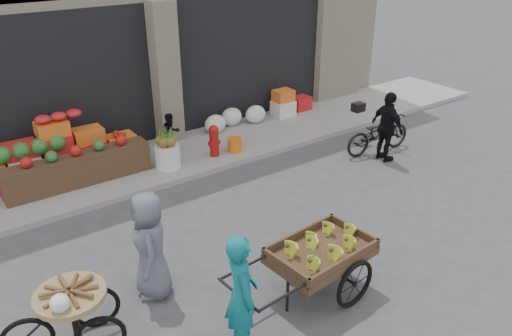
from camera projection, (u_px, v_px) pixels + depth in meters
ground at (308, 239)px, 8.27m from camera, size 80.00×80.00×0.00m
sidewalk at (189, 153)px, 11.24m from camera, size 18.00×2.20×0.12m
fruit_display at (70, 150)px, 9.88m from camera, size 3.10×1.12×1.24m
pineapple_bin at (168, 156)px, 10.35m from camera, size 0.52×0.52×0.50m
fire_hydrant at (214, 139)px, 10.83m from camera, size 0.22×0.22×0.71m
orange_bucket at (235, 145)px, 11.16m from camera, size 0.32×0.32×0.30m
right_bay_goods at (266, 109)px, 12.90m from camera, size 3.35×0.60×0.70m
seated_person at (171, 134)px, 10.90m from camera, size 0.51×0.43×0.93m
banana_cart at (319, 251)px, 6.76m from camera, size 2.44×1.15×0.99m
vendor_woman at (241, 295)px, 5.82m from camera, size 0.55×0.68×1.62m
tricycle_cart at (72, 311)px, 5.93m from camera, size 1.46×1.02×0.95m
vendor_grey at (150, 245)px, 6.75m from camera, size 0.75×0.90×1.58m
bicycle at (378, 133)px, 11.28m from camera, size 1.77×0.80×0.90m
cyclist at (387, 127)px, 10.74m from camera, size 0.48×0.95×1.55m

